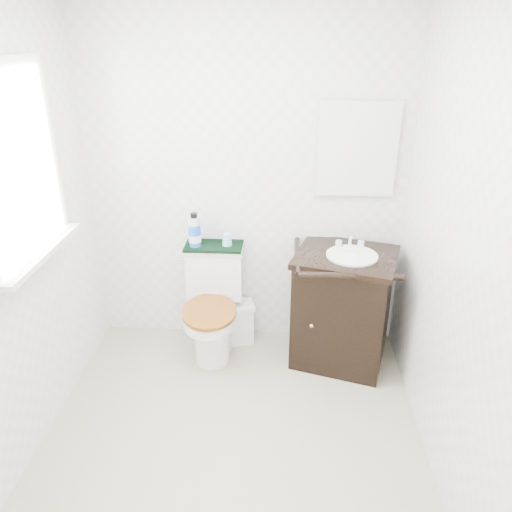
# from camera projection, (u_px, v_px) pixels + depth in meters

# --- Properties ---
(floor) EXTENTS (2.40, 2.40, 0.00)m
(floor) POSITION_uv_depth(u_px,v_px,m) (231.00, 448.00, 2.83)
(floor) COLOR #B2AC8F
(floor) RESTS_ON ground
(wall_back) EXTENTS (2.40, 0.00, 2.40)m
(wall_back) POSITION_uv_depth(u_px,v_px,m) (246.00, 184.00, 3.42)
(wall_back) COLOR white
(wall_back) RESTS_ON ground
(wall_front) EXTENTS (2.40, 0.00, 2.40)m
(wall_front) POSITION_uv_depth(u_px,v_px,m) (171.00, 458.00, 1.24)
(wall_front) COLOR white
(wall_front) RESTS_ON ground
(wall_right) EXTENTS (0.00, 2.40, 2.40)m
(wall_right) POSITION_uv_depth(u_px,v_px,m) (465.00, 263.00, 2.27)
(wall_right) COLOR white
(wall_right) RESTS_ON ground
(window) EXTENTS (0.02, 0.70, 0.90)m
(window) POSITION_uv_depth(u_px,v_px,m) (15.00, 166.00, 2.47)
(window) COLOR white
(window) RESTS_ON wall_left
(mirror) EXTENTS (0.50, 0.02, 0.60)m
(mirror) POSITION_uv_depth(u_px,v_px,m) (357.00, 150.00, 3.26)
(mirror) COLOR silver
(mirror) RESTS_ON wall_back
(toilet) EXTENTS (0.42, 0.63, 0.77)m
(toilet) POSITION_uv_depth(u_px,v_px,m) (214.00, 308.00, 3.58)
(toilet) COLOR white
(toilet) RESTS_ON floor
(vanity) EXTENTS (0.77, 0.71, 0.92)m
(vanity) POSITION_uv_depth(u_px,v_px,m) (343.00, 306.00, 3.44)
(vanity) COLOR black
(vanity) RESTS_ON floor
(trash_bin) EXTENTS (0.26, 0.23, 0.32)m
(trash_bin) POSITION_uv_depth(u_px,v_px,m) (239.00, 322.00, 3.75)
(trash_bin) COLOR white
(trash_bin) RESTS_ON floor
(towel) EXTENTS (0.41, 0.22, 0.02)m
(towel) POSITION_uv_depth(u_px,v_px,m) (214.00, 246.00, 3.51)
(towel) COLOR black
(towel) RESTS_ON toilet
(mouthwash_bottle) EXTENTS (0.08, 0.08, 0.24)m
(mouthwash_bottle) POSITION_uv_depth(u_px,v_px,m) (195.00, 231.00, 3.44)
(mouthwash_bottle) COLOR blue
(mouthwash_bottle) RESTS_ON towel
(cup) EXTENTS (0.07, 0.07, 0.09)m
(cup) POSITION_uv_depth(u_px,v_px,m) (227.00, 239.00, 3.48)
(cup) COLOR #93CDF1
(cup) RESTS_ON towel
(soap_bar) EXTENTS (0.06, 0.04, 0.02)m
(soap_bar) POSITION_uv_depth(u_px,v_px,m) (340.00, 246.00, 3.37)
(soap_bar) COLOR #1A7F7A
(soap_bar) RESTS_ON vanity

